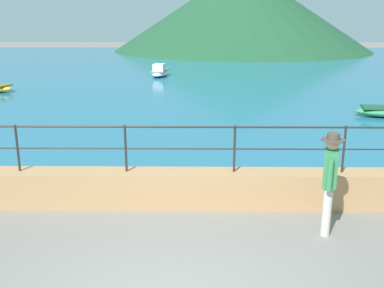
# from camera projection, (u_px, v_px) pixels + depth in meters

# --- Properties ---
(promenade_wall) EXTENTS (20.00, 0.56, 0.70)m
(promenade_wall) POSITION_uv_depth(u_px,v_px,m) (180.00, 189.00, 8.61)
(promenade_wall) COLOR tan
(promenade_wall) RESTS_ON ground
(railing) EXTENTS (18.44, 0.04, 0.90)m
(railing) POSITION_uv_depth(u_px,v_px,m) (180.00, 139.00, 8.34)
(railing) COLOR #282623
(railing) RESTS_ON promenade_wall
(lake_water) EXTENTS (64.00, 44.32, 0.06)m
(lake_water) POSITION_uv_depth(u_px,v_px,m) (193.00, 70.00, 30.46)
(lake_water) COLOR #236B89
(lake_water) RESTS_ON ground
(hill_main) EXTENTS (26.83, 26.83, 8.51)m
(hill_main) POSITION_uv_depth(u_px,v_px,m) (242.00, 9.00, 46.56)
(hill_main) COLOR #1E4C2D
(hill_main) RESTS_ON ground
(person_walking) EXTENTS (0.38, 0.55, 1.75)m
(person_walking) POSITION_uv_depth(u_px,v_px,m) (330.00, 179.00, 7.33)
(person_walking) COLOR beige
(person_walking) RESTS_ON ground
(boat_4) EXTENTS (1.21, 2.40, 0.76)m
(boat_4) POSITION_uv_depth(u_px,v_px,m) (160.00, 72.00, 26.87)
(boat_4) COLOR white
(boat_4) RESTS_ON lake_water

